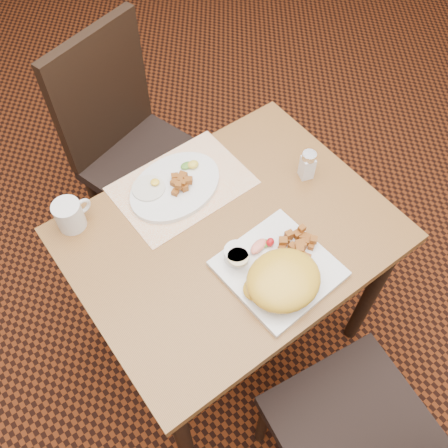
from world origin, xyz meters
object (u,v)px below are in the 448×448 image
Objects in this scene: table at (230,252)px; coffee_mug at (70,215)px; plate_square at (278,269)px; plate_oval at (175,186)px; salt_shaker at (307,165)px; chair_far at (131,142)px.

coffee_mug reaches higher than table.
plate_square is 2.48× the size of coffee_mug.
coffee_mug is at bearing 139.84° from table.
plate_square is 0.92× the size of plate_oval.
coffee_mug is (-0.31, 0.07, 0.03)m from plate_oval.
salt_shaker reaches higher than plate_square.
plate_oval is (-0.07, 0.41, 0.00)m from plate_square.
plate_oval is 0.32m from coffee_mug.
salt_shaker is at bearing 5.28° from table.
salt_shaker is 0.72m from coffee_mug.
salt_shaker reaches higher than coffee_mug.
salt_shaker reaches higher than table.
salt_shaker is at bearing -21.85° from coffee_mug.
table is at bearing -40.16° from coffee_mug.
plate_oval is 3.05× the size of salt_shaker.
salt_shaker is 0.89× the size of coffee_mug.
salt_shaker reaches higher than plate_oval.
plate_oval is (-0.04, 0.23, 0.12)m from table.
table is at bearing -174.72° from salt_shaker.
chair_far is 0.59m from coffee_mug.
chair_far is at bearing 113.90° from salt_shaker.
chair_far is 3.19× the size of plate_oval.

